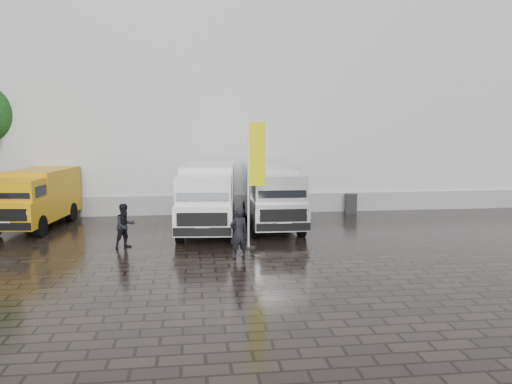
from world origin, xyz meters
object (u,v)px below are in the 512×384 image
at_px(van_silver, 272,196).
at_px(flagpole, 253,176).
at_px(wheelie_bin, 351,203).
at_px(person_tent, 125,226).
at_px(van_yellow, 35,200).
at_px(van_white, 208,198).
at_px(person_front, 239,233).

height_order(van_silver, flagpole, flagpole).
xyz_separation_m(flagpole, wheelie_bin, (6.11, 7.13, -2.22)).
relative_size(flagpole, person_tent, 2.93).
height_order(van_yellow, van_white, van_white).
bearing_deg(van_silver, wheelie_bin, 34.93).
relative_size(van_yellow, person_tent, 3.36).
relative_size(van_white, flagpole, 1.36).
xyz_separation_m(van_yellow, flagpole, (9.26, -4.88, 1.44)).
xyz_separation_m(van_white, flagpole, (1.60, -3.33, 1.29)).
height_order(van_yellow, person_tent, van_yellow).
distance_m(van_yellow, person_front, 10.67).
relative_size(flagpole, person_front, 2.74).
distance_m(van_silver, person_front, 5.72).
height_order(van_white, wheelie_bin, van_white).
bearing_deg(van_silver, person_front, -109.58).
bearing_deg(wheelie_bin, van_white, -139.34).
distance_m(person_front, person_tent, 4.61).
xyz_separation_m(flagpole, person_tent, (-4.79, 0.64, -1.90)).
distance_m(flagpole, person_tent, 5.19).
height_order(flagpole, person_front, flagpole).
height_order(flagpole, person_tent, flagpole).
bearing_deg(van_silver, van_yellow, 175.41).
height_order(wheelie_bin, person_front, person_front).
bearing_deg(van_white, van_yellow, 173.85).
relative_size(van_yellow, van_white, 0.85).
bearing_deg(van_white, flagpole, -59.05).
bearing_deg(person_front, van_silver, -127.03).
bearing_deg(van_yellow, flagpole, -20.47).
bearing_deg(person_tent, van_white, 4.33).
xyz_separation_m(van_yellow, person_tent, (4.48, -4.25, -0.46)).
bearing_deg(flagpole, person_tent, 172.41).
relative_size(van_yellow, flagpole, 1.15).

